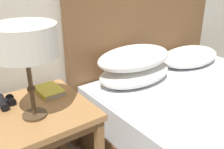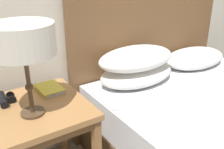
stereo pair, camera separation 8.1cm
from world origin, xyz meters
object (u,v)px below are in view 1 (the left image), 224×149
(bed, at_px, (221,127))
(binoculars_pair, at_px, (3,102))
(book_on_nightstand, at_px, (49,90))
(nightstand, at_px, (38,121))
(table_lamp, at_px, (25,42))

(bed, distance_m, binoculars_pair, 1.43)
(book_on_nightstand, bearing_deg, binoculars_pair, 179.32)
(bed, bearing_deg, binoculars_pair, 152.03)
(nightstand, relative_size, binoculars_pair, 3.78)
(binoculars_pair, bearing_deg, nightstand, -46.29)
(nightstand, relative_size, bed, 0.33)
(nightstand, distance_m, table_lamp, 0.50)
(nightstand, distance_m, book_on_nightstand, 0.22)
(bed, distance_m, table_lamp, 1.40)
(book_on_nightstand, relative_size, binoculars_pair, 1.23)
(nightstand, bearing_deg, binoculars_pair, 133.71)
(bed, relative_size, book_on_nightstand, 9.40)
(table_lamp, bearing_deg, bed, -21.45)
(nightstand, height_order, table_lamp, table_lamp)
(table_lamp, distance_m, book_on_nightstand, 0.48)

